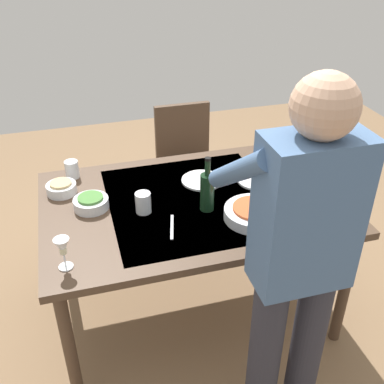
% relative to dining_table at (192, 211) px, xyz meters
% --- Properties ---
extents(ground_plane, '(6.00, 6.00, 0.00)m').
position_rel_dining_table_xyz_m(ground_plane, '(0.00, 0.00, -0.71)').
color(ground_plane, '#846647').
extents(dining_table, '(1.57, 1.05, 0.78)m').
position_rel_dining_table_xyz_m(dining_table, '(0.00, 0.00, 0.00)').
color(dining_table, '#4C3828').
rests_on(dining_table, ground_plane).
extents(chair_near, '(0.40, 0.40, 0.91)m').
position_rel_dining_table_xyz_m(chair_near, '(-0.21, -0.91, -0.18)').
color(chair_near, '#352114').
rests_on(chair_near, ground_plane).
extents(person_server, '(0.42, 0.61, 1.69)m').
position_rel_dining_table_xyz_m(person_server, '(-0.19, 0.79, 0.26)').
color(person_server, '#2D2D38').
rests_on(person_server, ground_plane).
extents(wine_bottle, '(0.07, 0.07, 0.30)m').
position_rel_dining_table_xyz_m(wine_bottle, '(-0.05, 0.10, 0.18)').
color(wine_bottle, black).
rests_on(wine_bottle, dining_table).
extents(wine_glass_left, '(0.07, 0.07, 0.15)m').
position_rel_dining_table_xyz_m(wine_glass_left, '(0.67, 0.37, 0.18)').
color(wine_glass_left, white).
rests_on(wine_glass_left, dining_table).
extents(water_cup_near_left, '(0.08, 0.08, 0.10)m').
position_rel_dining_table_xyz_m(water_cup_near_left, '(0.59, -0.42, 0.12)').
color(water_cup_near_left, silver).
rests_on(water_cup_near_left, dining_table).
extents(water_cup_near_right, '(0.08, 0.08, 0.11)m').
position_rel_dining_table_xyz_m(water_cup_near_right, '(0.27, 0.04, 0.13)').
color(water_cup_near_right, silver).
rests_on(water_cup_near_right, dining_table).
extents(serving_bowl_pasta, '(0.30, 0.30, 0.07)m').
position_rel_dining_table_xyz_m(serving_bowl_pasta, '(-0.25, 0.25, 0.10)').
color(serving_bowl_pasta, silver).
rests_on(serving_bowl_pasta, dining_table).
extents(side_bowl_salad, '(0.18, 0.18, 0.07)m').
position_rel_dining_table_xyz_m(side_bowl_salad, '(0.52, -0.07, 0.10)').
color(side_bowl_salad, silver).
rests_on(side_bowl_salad, dining_table).
extents(side_bowl_bread, '(0.16, 0.16, 0.07)m').
position_rel_dining_table_xyz_m(side_bowl_bread, '(0.66, -0.26, 0.10)').
color(side_bowl_bread, silver).
rests_on(side_bowl_bread, dining_table).
extents(dinner_plate_near, '(0.23, 0.23, 0.01)m').
position_rel_dining_table_xyz_m(dinner_plate_near, '(-0.41, -0.09, 0.08)').
color(dinner_plate_near, silver).
rests_on(dinner_plate_near, dining_table).
extents(dinner_plate_far, '(0.23, 0.23, 0.01)m').
position_rel_dining_table_xyz_m(dinner_plate_far, '(-0.11, -0.17, 0.08)').
color(dinner_plate_far, silver).
rests_on(dinner_plate_far, dining_table).
extents(table_knife, '(0.06, 0.20, 0.00)m').
position_rel_dining_table_xyz_m(table_knife, '(0.16, 0.21, 0.07)').
color(table_knife, silver).
rests_on(table_knife, dining_table).
extents(table_fork, '(0.06, 0.18, 0.00)m').
position_rel_dining_table_xyz_m(table_fork, '(-0.60, 0.28, 0.07)').
color(table_fork, silver).
rests_on(table_fork, dining_table).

